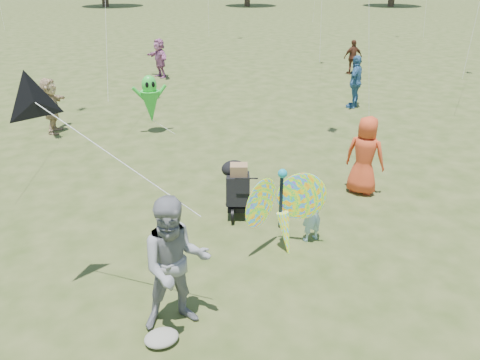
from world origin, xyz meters
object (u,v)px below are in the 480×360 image
(child_girl, at_px, (312,213))
(crowd_d, at_px, (51,106))
(adult_man, at_px, (176,264))
(crowd_a, at_px, (365,156))
(crowd_h, at_px, (353,57))
(crowd_c, at_px, (356,82))
(jogging_stroller, at_px, (237,185))
(crowd_j, at_px, (159,58))
(alien_kite, at_px, (150,101))
(butterfly_kite, at_px, (283,210))

(child_girl, bearing_deg, crowd_d, -70.45)
(adult_man, xyz_separation_m, crowd_a, (4.78, 2.76, -0.12))
(child_girl, height_order, crowd_h, crowd_h)
(crowd_h, bearing_deg, crowd_c, 61.53)
(crowd_h, height_order, jogging_stroller, crowd_h)
(crowd_a, distance_m, crowd_j, 13.30)
(child_girl, distance_m, jogging_stroller, 1.75)
(crowd_d, bearing_deg, crowd_j, -20.49)
(alien_kite, bearing_deg, butterfly_kite, -81.62)
(crowd_j, xyz_separation_m, jogging_stroller, (-0.91, -13.08, -0.23))
(crowd_d, bearing_deg, crowd_a, -121.72)
(adult_man, bearing_deg, crowd_d, 103.82)
(adult_man, xyz_separation_m, jogging_stroller, (1.87, 2.83, -0.38))
(jogging_stroller, height_order, alien_kite, alien_kite)
(crowd_h, distance_m, alien_kite, 11.40)
(butterfly_kite, bearing_deg, crowd_a, 29.83)
(adult_man, bearing_deg, crowd_j, 83.74)
(crowd_d, bearing_deg, crowd_c, -79.80)
(adult_man, bearing_deg, crowd_a, 33.67)
(crowd_j, xyz_separation_m, alien_kite, (-1.68, -7.50, 0.12))
(crowd_h, bearing_deg, crowd_a, 61.89)
(adult_man, bearing_deg, alien_kite, 86.18)
(crowd_a, distance_m, crowd_h, 12.60)
(child_girl, bearing_deg, butterfly_kite, -1.71)
(adult_man, relative_size, butterfly_kite, 1.14)
(child_girl, bearing_deg, crowd_j, -99.40)
(crowd_c, distance_m, crowd_j, 9.06)
(crowd_h, height_order, butterfly_kite, butterfly_kite)
(crowd_d, xyz_separation_m, crowd_j, (4.47, 6.49, 0.02))
(adult_man, height_order, crowd_c, adult_man)
(butterfly_kite, bearing_deg, crowd_d, 115.22)
(adult_man, relative_size, crowd_j, 1.17)
(adult_man, xyz_separation_m, crowd_d, (-1.69, 9.42, -0.16))
(crowd_c, distance_m, jogging_stroller, 8.76)
(crowd_d, bearing_deg, alien_kite, -95.86)
(adult_man, relative_size, crowd_d, 1.20)
(crowd_h, bearing_deg, adult_man, 53.12)
(crowd_j, bearing_deg, child_girl, -17.40)
(crowd_j, distance_m, butterfly_kite, 14.66)
(jogging_stroller, distance_m, alien_kite, 5.64)
(jogging_stroller, bearing_deg, crowd_a, 18.52)
(butterfly_kite, bearing_deg, child_girl, 7.68)
(crowd_c, relative_size, crowd_d, 1.10)
(crowd_c, distance_m, butterfly_kite, 9.70)
(crowd_a, height_order, crowd_d, crowd_a)
(crowd_a, xyz_separation_m, butterfly_kite, (-2.63, -1.51, -0.10))
(crowd_j, bearing_deg, crowd_h, 57.25)
(crowd_h, relative_size, alien_kite, 0.88)
(adult_man, xyz_separation_m, butterfly_kite, (2.16, 1.26, -0.22))
(child_girl, relative_size, alien_kite, 0.65)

